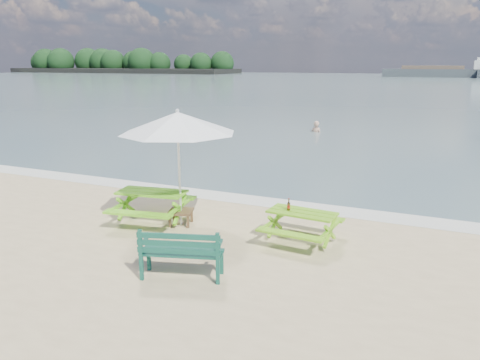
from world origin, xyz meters
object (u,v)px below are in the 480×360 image
at_px(picnic_table_right, 302,227).
at_px(picnic_table_left, 152,207).
at_px(patio_umbrella, 178,123).
at_px(beer_bottle, 289,206).
at_px(side_table, 181,217).
at_px(swimmer, 316,137).
at_px(park_bench, 182,262).

bearing_deg(picnic_table_right, picnic_table_left, -176.83).
distance_m(patio_umbrella, beer_bottle, 3.17).
bearing_deg(side_table, swimmer, 93.62).
height_order(park_bench, swimmer, park_bench).
distance_m(side_table, beer_bottle, 2.75).
relative_size(side_table, patio_umbrella, 0.20).
bearing_deg(beer_bottle, picnic_table_right, 3.90).
bearing_deg(patio_umbrella, beer_bottle, 1.38).
xyz_separation_m(patio_umbrella, beer_bottle, (2.69, 0.06, -1.68)).
bearing_deg(patio_umbrella, park_bench, -58.57).
xyz_separation_m(picnic_table_right, patio_umbrella, (-2.99, -0.09, 2.13)).
bearing_deg(patio_umbrella, picnic_table_right, 1.63).
bearing_deg(picnic_table_right, swimmer, 103.78).
relative_size(park_bench, beer_bottle, 5.94).
height_order(side_table, patio_umbrella, patio_umbrella).
distance_m(park_bench, beer_bottle, 2.82).
relative_size(picnic_table_left, park_bench, 1.31).
bearing_deg(swimmer, picnic_table_left, -88.89).
height_order(picnic_table_right, side_table, picnic_table_right).
distance_m(picnic_table_right, side_table, 2.99).
distance_m(picnic_table_left, beer_bottle, 3.44).
bearing_deg(patio_umbrella, swimmer, 93.62).
bearing_deg(beer_bottle, swimmer, 102.77).
height_order(picnic_table_left, beer_bottle, beer_bottle).
xyz_separation_m(picnic_table_right, beer_bottle, (-0.30, -0.02, 0.45)).
distance_m(picnic_table_right, park_bench, 2.94).
xyz_separation_m(picnic_table_left, patio_umbrella, (0.72, 0.12, 2.09)).
distance_m(beer_bottle, swimmer, 16.91).
bearing_deg(side_table, beer_bottle, 1.38).
bearing_deg(patio_umbrella, side_table, 180.00).
relative_size(picnic_table_left, picnic_table_right, 1.19).
distance_m(park_bench, patio_umbrella, 3.59).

